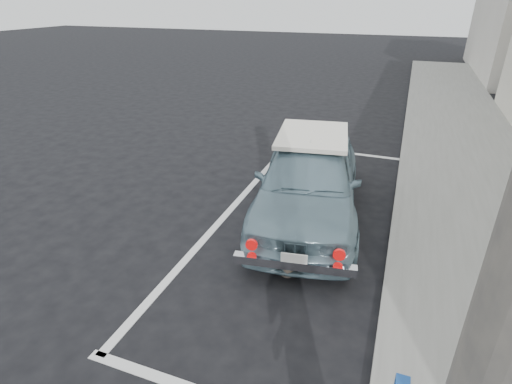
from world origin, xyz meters
TOP-DOWN VIEW (x-y plane):
  - ground at (0.00, 0.00)m, footprint 80.00×80.00m
  - sidewalk at (3.20, 2.00)m, footprint 2.80×40.00m
  - pline_front at (0.50, 6.50)m, footprint 3.00×0.12m
  - pline_side at (-0.90, 3.00)m, footprint 0.12×7.00m
  - retro_coupe at (0.40, 3.22)m, footprint 2.24×4.26m
  - cat at (0.55, 1.51)m, footprint 0.38×0.53m

SIDE VIEW (x-z plane):
  - ground at x=0.00m, z-range 0.00..0.00m
  - pline_front at x=0.50m, z-range 0.00..0.01m
  - pline_side at x=-0.90m, z-range 0.00..0.01m
  - sidewalk at x=3.20m, z-range 0.00..0.15m
  - cat at x=0.55m, z-range -0.01..0.29m
  - retro_coupe at x=0.40m, z-range 0.01..1.39m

